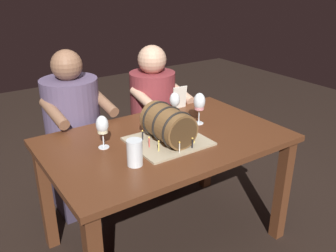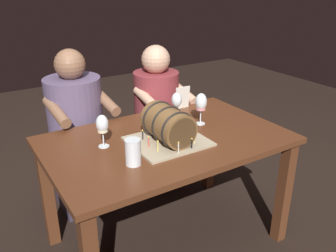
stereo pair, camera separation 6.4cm
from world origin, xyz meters
The scene contains 10 objects.
ground_plane centered at (0.00, 0.00, 0.00)m, with size 8.00×8.00×0.00m, color black.
dining_table centered at (0.00, 0.00, 0.64)m, with size 1.40×0.88×0.75m.
barrel_cake centered at (-0.02, -0.06, 0.84)m, with size 0.42×0.37×0.22m.
wine_glass_rose centered at (0.29, 0.06, 0.89)m, with size 0.07×0.07×0.20m.
wine_glass_empty centered at (0.21, 0.22, 0.87)m, with size 0.07×0.07×0.18m.
wine_glass_white centered at (-0.36, 0.09, 0.87)m, with size 0.07×0.07×0.19m.
beer_pint centered at (-0.31, -0.18, 0.81)m, with size 0.08×0.08×0.14m.
menu_card centered at (0.36, 0.36, 0.83)m, with size 0.11×0.01×0.16m, color silver.
person_seated_left centered at (-0.32, 0.67, 0.57)m, with size 0.43×0.51×1.19m.
person_seated_right centered at (0.32, 0.67, 0.54)m, with size 0.39×0.47×1.15m.
Camera 1 is at (-1.06, -1.59, 1.63)m, focal length 38.48 mm.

